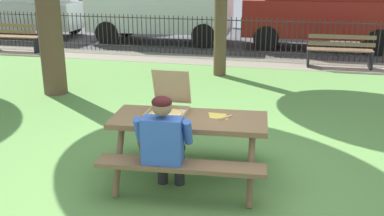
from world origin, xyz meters
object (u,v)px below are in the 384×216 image
pizza_slice_on_table (219,116)px  parked_car_center (161,3)px  pizza_box_open (168,106)px  parked_car_left (21,6)px  adult_at_table (164,142)px  park_bench_left (14,38)px  picnic_table_foreground (189,132)px  park_bench_center (340,51)px  parked_car_right (322,6)px

pizza_slice_on_table → parked_car_center: parked_car_center is taller
pizza_box_open → parked_car_center: (-3.14, 9.56, 0.44)m
pizza_slice_on_table → parked_car_left: 13.19m
adult_at_table → park_bench_left: 10.18m
parked_car_center → pizza_slice_on_table: bearing=-68.5°
pizza_slice_on_table → parked_car_left: (-9.12, 9.52, 0.32)m
adult_at_table → parked_car_left: (-8.65, 10.17, 0.44)m
picnic_table_foreground → adult_at_table: adult_at_table is taller
picnic_table_foreground → park_bench_left: park_bench_left is taller
picnic_table_foreground → parked_car_center: 10.27m
park_bench_left → park_bench_center: size_ratio=1.00×
park_bench_center → adult_at_table: bearing=-107.6°
pizza_slice_on_table → park_bench_center: size_ratio=0.20×
parked_car_left → parked_car_center: bearing=0.0°
pizza_slice_on_table → park_bench_left: size_ratio=0.20×
park_bench_left → park_bench_center: same height
park_bench_left → parked_car_left: size_ratio=0.35×
pizza_box_open → parked_car_center: size_ratio=0.12×
adult_at_table → parked_car_right: (1.92, 10.17, 0.65)m
pizza_box_open → parked_car_center: 10.07m
pizza_slice_on_table → parked_car_center: 10.25m
pizza_box_open → parked_car_left: bearing=131.7°
pizza_slice_on_table → parked_car_right: bearing=81.3°
adult_at_table → parked_car_center: (-3.28, 10.17, 0.65)m
adult_at_table → park_bench_center: size_ratio=0.74×
pizza_box_open → park_bench_left: pizza_box_open is taller
pizza_slice_on_table → park_bench_left: (-7.50, 6.71, -0.36)m
picnic_table_foreground → park_bench_left: size_ratio=1.20×
picnic_table_foreground → park_bench_center: park_bench_center is taller
adult_at_table → parked_car_right: 10.37m
picnic_table_foreground → parked_car_left: (-8.79, 9.65, 0.50)m
adult_at_table → parked_car_center: 10.70m
parked_car_right → pizza_box_open: bearing=-102.2°
pizza_box_open → pizza_slice_on_table: (0.61, 0.04, -0.09)m
pizza_box_open → parked_car_right: 9.79m
picnic_table_foreground → park_bench_center: size_ratio=1.19×
parked_car_left → pizza_box_open: bearing=-48.3°
park_bench_left → park_bench_center: (9.36, 0.00, 0.00)m
picnic_table_foreground → pizza_slice_on_table: size_ratio=6.01×
pizza_slice_on_table → adult_at_table: size_ratio=0.27×
pizza_slice_on_table → parked_car_right: 9.65m
pizza_box_open → park_bench_left: (-6.89, 6.75, -0.45)m
adult_at_table → park_bench_center: adult_at_table is taller
picnic_table_foreground → pizza_slice_on_table: 0.40m
parked_car_right → pizza_slice_on_table: bearing=-98.7°
picnic_table_foreground → pizza_box_open: pizza_box_open is taller
pizza_box_open → adult_at_table: bearing=-77.1°
park_bench_left → pizza_slice_on_table: bearing=-41.8°
picnic_table_foreground → pizza_box_open: 0.40m
pizza_slice_on_table → parked_car_right: (1.45, 9.52, 0.53)m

